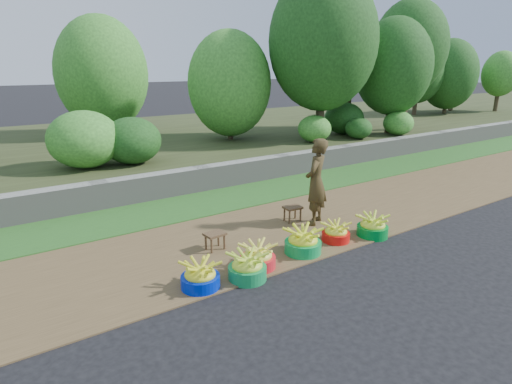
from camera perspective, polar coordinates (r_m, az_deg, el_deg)
ground_plane at (r=6.46m, az=10.05°, el=-8.48°), size 120.00×120.00×0.00m
dirt_shoulder at (r=7.32m, az=3.24°, el=-5.05°), size 80.00×2.50×0.02m
grass_verge at (r=8.89m, az=-4.61°, el=-1.01°), size 80.00×1.50×0.04m
retaining_wall at (r=9.54m, az=-7.18°, el=1.74°), size 80.00×0.35×0.55m
earth_bank at (r=13.99m, az=-16.49°, el=5.89°), size 80.00×10.00×0.50m
vegetation at (r=13.07m, az=-4.63°, el=16.50°), size 34.58×7.53×4.79m
basin_a at (r=5.51m, az=-7.45°, el=-11.12°), size 0.49×0.49×0.37m
basin_b at (r=5.68m, az=-1.17°, el=-10.01°), size 0.51×0.51×0.38m
basin_c at (r=5.96m, az=0.25°, el=-8.70°), size 0.50×0.50×0.37m
basin_d at (r=6.43m, az=6.28°, el=-6.67°), size 0.55×0.55×0.41m
basin_e at (r=6.93m, az=10.60°, el=-5.40°), size 0.44×0.44×0.33m
basin_f at (r=7.27m, az=15.28°, el=-4.48°), size 0.50×0.50×0.38m
stool_left at (r=6.50m, az=-5.50°, el=-5.91°), size 0.32×0.25×0.27m
stool_right at (r=7.64m, az=4.90°, el=-2.34°), size 0.33×0.26×0.27m
vendor_woman at (r=7.42m, az=8.00°, el=1.35°), size 0.66×0.59×1.51m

